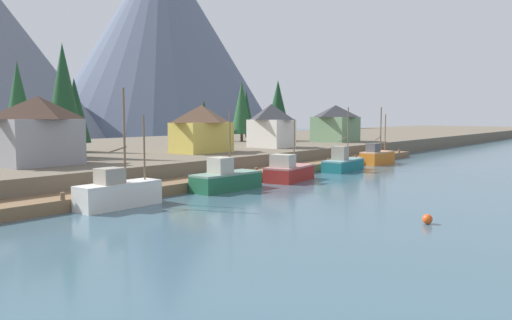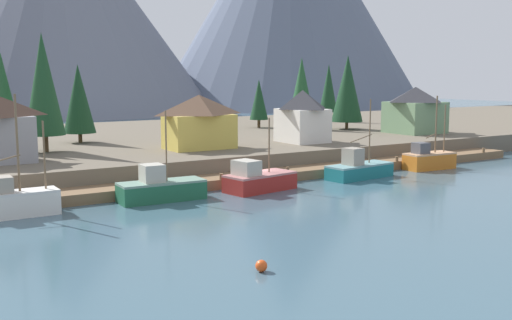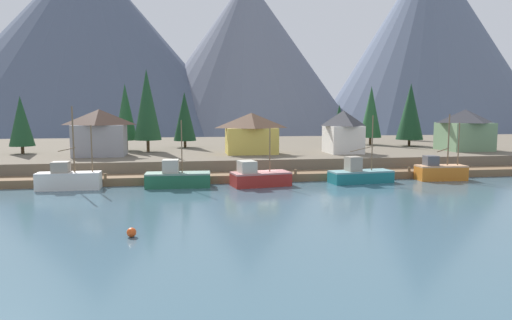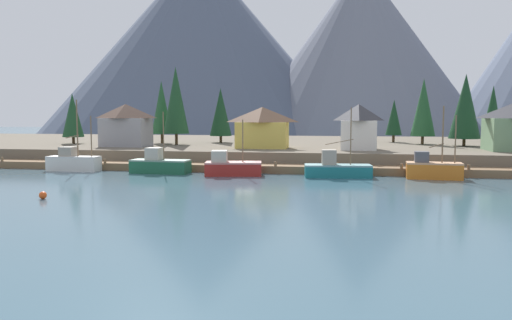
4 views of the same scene
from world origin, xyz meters
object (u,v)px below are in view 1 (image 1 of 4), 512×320
at_px(fishing_boat_green, 226,179).
at_px(fishing_boat_white, 118,192).
at_px(house_yellow, 202,128).
at_px(fishing_boat_teal, 343,163).
at_px(fishing_boat_red, 289,171).
at_px(house_white, 271,125).
at_px(conifer_centre, 18,102).
at_px(house_grey, 39,130).
at_px(conifer_mid_left, 63,92).
at_px(house_green, 335,123).
at_px(conifer_far_left, 204,117).
at_px(conifer_back_left, 278,107).
at_px(conifer_mid_right, 75,110).
at_px(conifer_near_left, 242,108).
at_px(conifer_back_right, 246,110).
at_px(channel_buoy, 427,219).
at_px(fishing_boat_orange, 377,157).

bearing_deg(fishing_boat_green, fishing_boat_white, -179.51).
bearing_deg(house_yellow, fishing_boat_teal, -51.85).
height_order(fishing_boat_white, fishing_boat_red, fishing_boat_white).
xyz_separation_m(house_white, conifer_centre, (-34.90, 10.44, 3.05)).
bearing_deg(fishing_boat_teal, conifer_centre, 135.64).
height_order(house_grey, conifer_mid_left, conifer_mid_left).
xyz_separation_m(house_yellow, house_green, (36.91, 0.56, 0.28)).
bearing_deg(conifer_far_left, conifer_back_left, -43.79).
height_order(house_grey, conifer_far_left, conifer_far_left).
bearing_deg(conifer_far_left, fishing_boat_red, -122.51).
bearing_deg(conifer_mid_left, fishing_boat_red, -55.92).
relative_size(fishing_boat_red, conifer_centre, 0.67).
distance_m(fishing_boat_green, conifer_mid_right, 29.71).
distance_m(house_green, conifer_centre, 57.87).
bearing_deg(conifer_mid_right, house_green, -16.05).
distance_m(conifer_centre, conifer_far_left, 43.51).
distance_m(conifer_near_left, conifer_back_right, 18.06).
relative_size(house_white, conifer_mid_left, 0.50).
bearing_deg(conifer_near_left, fishing_boat_teal, -115.49).
distance_m(fishing_boat_white, fishing_boat_red, 22.66).
height_order(fishing_boat_white, channel_buoy, fishing_boat_white).
distance_m(fishing_boat_teal, conifer_far_left, 38.00).
distance_m(conifer_near_left, channel_buoy, 66.36).
bearing_deg(fishing_boat_red, fishing_boat_orange, -7.86).
height_order(fishing_boat_teal, house_green, house_green).
distance_m(house_yellow, house_green, 36.91).
height_order(fishing_boat_orange, conifer_back_right, conifer_back_right).
distance_m(house_grey, conifer_centre, 10.24).
bearing_deg(fishing_boat_orange, house_yellow, 151.10).
bearing_deg(conifer_back_left, conifer_mid_left, -174.79).
distance_m(fishing_boat_orange, house_grey, 48.81).
distance_m(fishing_boat_orange, house_yellow, 27.94).
xyz_separation_m(fishing_boat_white, conifer_centre, (3.93, 24.04, 7.78)).
distance_m(conifer_mid_left, conifer_centre, 5.15).
xyz_separation_m(fishing_boat_red, conifer_back_right, (42.14, 41.56, 7.69)).
relative_size(fishing_boat_green, channel_buoy, 11.61).
bearing_deg(conifer_mid_right, fishing_boat_green, -92.36).
relative_size(fishing_boat_green, conifer_near_left, 0.70).
distance_m(house_yellow, channel_buoy, 39.56).
xyz_separation_m(fishing_boat_green, conifer_back_left, (43.77, 25.67, 7.97)).
bearing_deg(house_green, house_white, -176.74).
height_order(house_grey, channel_buoy, house_grey).
relative_size(house_yellow, house_white, 1.21).
height_order(fishing_boat_teal, conifer_back_left, conifer_back_left).
height_order(fishing_boat_teal, house_grey, house_grey).
distance_m(house_white, house_green, 22.20).
bearing_deg(conifer_back_left, fishing_boat_teal, -128.23).
bearing_deg(fishing_boat_white, fishing_boat_orange, -0.34).
height_order(conifer_mid_right, conifer_back_left, conifer_back_left).
height_order(conifer_mid_left, conifer_back_left, conifer_mid_left).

